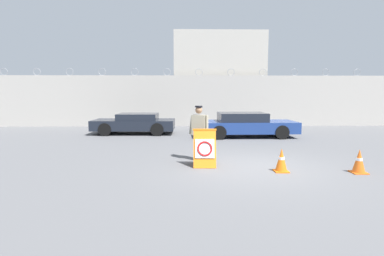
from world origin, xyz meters
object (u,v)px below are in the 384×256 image
parked_car_rear_sedan (245,124)px  traffic_cone_near (359,161)px  security_guard (199,130)px  parked_car_front_coupe (135,123)px  traffic_cone_mid (281,160)px  barricade_sign (205,148)px

parked_car_rear_sedan → traffic_cone_near: bearing=-77.2°
security_guard → parked_car_front_coupe: bearing=-48.9°
traffic_cone_mid → barricade_sign: bearing=161.5°
parked_car_rear_sedan → barricade_sign: bearing=-112.7°
barricade_sign → traffic_cone_near: bearing=-10.0°
traffic_cone_mid → parked_car_rear_sedan: (0.36, 6.66, 0.29)m
parked_car_rear_sedan → traffic_cone_mid: bearing=-93.9°
parked_car_rear_sedan → parked_car_front_coupe: bearing=166.7°
traffic_cone_mid → parked_car_rear_sedan: 6.68m
security_guard → traffic_cone_near: (4.20, -1.63, -0.65)m
barricade_sign → parked_car_rear_sedan: size_ratio=0.23×
traffic_cone_mid → parked_car_front_coupe: (-5.25, 7.90, 0.25)m
barricade_sign → parked_car_rear_sedan: 6.44m
barricade_sign → parked_car_front_coupe: barricade_sign is taller
barricade_sign → parked_car_rear_sedan: parked_car_rear_sedan is taller
traffic_cone_near → parked_car_front_coupe: (-7.28, 8.09, 0.24)m
traffic_cone_mid → parked_car_rear_sedan: bearing=86.9°
security_guard → traffic_cone_mid: security_guard is taller
security_guard → parked_car_front_coupe: size_ratio=0.41×
security_guard → parked_car_rear_sedan: (2.54, 5.22, -0.36)m
traffic_cone_near → security_guard: bearing=158.8°
barricade_sign → parked_car_front_coupe: size_ratio=0.26×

